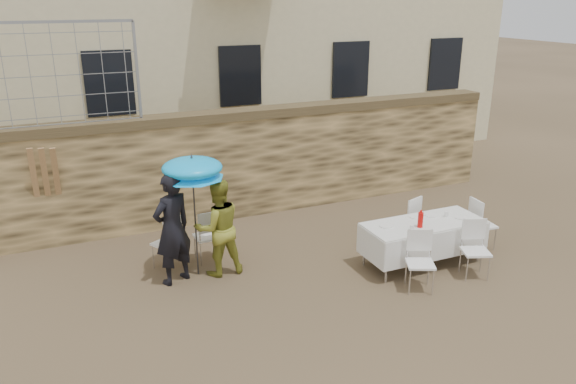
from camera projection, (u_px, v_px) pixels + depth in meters
name	position (u px, v px, depth m)	size (l,w,h in m)	color
ground	(326.00, 344.00, 7.53)	(80.00, 80.00, 0.00)	brown
stone_wall	(215.00, 167.00, 11.49)	(13.00, 0.50, 2.20)	olive
chain_link_fence	(43.00, 76.00, 9.69)	(3.20, 0.06, 1.80)	gray
man_suit	(172.00, 229.00, 8.88)	(0.68, 0.45, 1.86)	black
woman_dress	(218.00, 227.00, 9.20)	(0.80, 0.63, 1.65)	gold
umbrella	(192.00, 172.00, 8.83)	(1.00, 1.00, 1.91)	#3F3F44
couple_chair_left	(167.00, 242.00, 9.50)	(0.48, 0.48, 0.96)	white
couple_chair_right	(207.00, 235.00, 9.77)	(0.48, 0.48, 0.96)	white
banquet_table	(424.00, 225.00, 9.56)	(2.10, 0.85, 0.78)	silver
soda_bottle	(420.00, 220.00, 9.30)	(0.09, 0.09, 0.26)	red
table_chair_front_left	(420.00, 262.00, 8.77)	(0.48, 0.48, 0.96)	white
table_chair_front_right	(476.00, 250.00, 9.18)	(0.48, 0.48, 0.96)	white
table_chair_back	(405.00, 220.00, 10.41)	(0.48, 0.48, 0.96)	white
table_chair_side	(483.00, 223.00, 10.26)	(0.48, 0.48, 0.96)	white
wood_planks	(55.00, 195.00, 10.16)	(0.70, 0.20, 2.00)	#A37749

